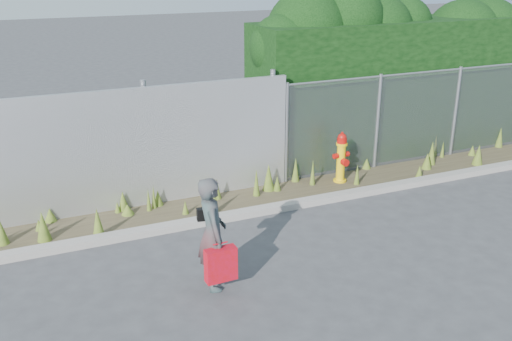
{
  "coord_description": "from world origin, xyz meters",
  "views": [
    {
      "loc": [
        -3.8,
        -6.66,
        4.29
      ],
      "look_at": [
        -0.3,
        1.4,
        1.0
      ],
      "focal_mm": 40.0,
      "sensor_mm": 36.0,
      "label": 1
    }
  ],
  "objects": [
    {
      "name": "ground",
      "position": [
        0.0,
        0.0,
        0.0
      ],
      "size": [
        80.0,
        80.0,
        0.0
      ],
      "primitive_type": "plane",
      "color": "#3A3A3D",
      "rests_on": "ground"
    },
    {
      "name": "curb",
      "position": [
        0.0,
        1.8,
        0.06
      ],
      "size": [
        16.0,
        0.22,
        0.12
      ],
      "primitive_type": "cube",
      "color": "gray",
      "rests_on": "ground"
    },
    {
      "name": "hedge",
      "position": [
        4.5,
        4.08,
        2.06
      ],
      "size": [
        7.41,
        1.93,
        3.82
      ],
      "color": "black",
      "rests_on": "ground"
    },
    {
      "name": "fire_hydrant",
      "position": [
        2.06,
        2.55,
        0.51
      ],
      "size": [
        0.36,
        0.32,
        1.06
      ],
      "rotation": [
        0.0,
        0.0,
        0.09
      ],
      "color": "yellow",
      "rests_on": "ground"
    },
    {
      "name": "woman",
      "position": [
        -1.6,
        -0.11,
        0.81
      ],
      "size": [
        0.46,
        0.63,
        1.61
      ],
      "primitive_type": "imported",
      "rotation": [
        0.0,
        0.0,
        1.44
      ],
      "color": "#0F5F5E",
      "rests_on": "ground"
    },
    {
      "name": "chainlink_fence",
      "position": [
        4.25,
        3.0,
        1.03
      ],
      "size": [
        6.5,
        0.07,
        2.05
      ],
      "color": "gray",
      "rests_on": "ground"
    },
    {
      "name": "corrugated_fence",
      "position": [
        -3.25,
        3.01,
        1.1
      ],
      "size": [
        8.5,
        0.21,
        2.3
      ],
      "color": "#AEB0B6",
      "rests_on": "ground"
    },
    {
      "name": "weed_strip",
      "position": [
        -0.6,
        2.46,
        0.15
      ],
      "size": [
        16.0,
        1.3,
        0.55
      ],
      "color": "#413725",
      "rests_on": "ground"
    },
    {
      "name": "black_shoulder_bag",
      "position": [
        -1.62,
        0.1,
        1.01
      ],
      "size": [
        0.23,
        0.1,
        0.17
      ],
      "rotation": [
        0.0,
        0.0,
        -0.15
      ],
      "color": "black"
    },
    {
      "name": "red_tote_bag",
      "position": [
        -1.57,
        -0.35,
        0.45
      ],
      "size": [
        0.43,
        0.16,
        0.56
      ],
      "rotation": [
        0.0,
        0.0,
        0.04
      ],
      "color": "red"
    }
  ]
}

